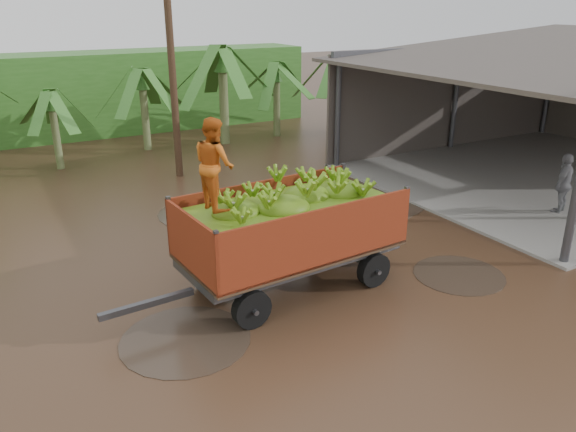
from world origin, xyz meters
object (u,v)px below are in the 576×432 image
object	(u,v)px
man_grey	(564,184)
utility_pole	(170,46)
banana_trailer	(289,227)
man_blue	(283,208)

from	to	relation	value
man_grey	utility_pole	xyz separation A→B (m)	(-8.21, 8.98, 3.48)
banana_trailer	man_grey	distance (m)	8.94
banana_trailer	man_grey	bearing A→B (deg)	-3.65
banana_trailer	man_grey	world-z (taller)	banana_trailer
man_grey	utility_pole	world-z (taller)	utility_pole
man_blue	utility_pole	distance (m)	7.55
man_blue	man_grey	xyz separation A→B (m)	(7.75, -2.34, 0.08)
man_blue	utility_pole	bearing A→B (deg)	-83.32
man_blue	utility_pole	size ratio (longest dim) A/B	0.19
banana_trailer	man_grey	size ratio (longest dim) A/B	3.55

